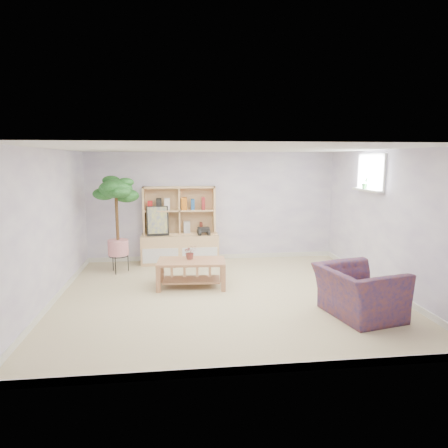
{
  "coord_description": "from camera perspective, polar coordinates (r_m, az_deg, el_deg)",
  "views": [
    {
      "loc": [
        -0.79,
        -6.32,
        2.22
      ],
      "look_at": [
        0.04,
        0.62,
        1.1
      ],
      "focal_mm": 32.0,
      "sensor_mm": 36.0,
      "label": 1
    }
  ],
  "objects": [
    {
      "name": "coffee_table",
      "position": [
        7.13,
        -4.66,
        -7.07
      ],
      "size": [
        1.22,
        0.73,
        0.48
      ],
      "primitive_type": null,
      "rotation": [
        0.0,
        0.0,
        -0.07
      ],
      "color": "#B16B46",
      "rests_on": "floor"
    },
    {
      "name": "window",
      "position": [
        7.77,
        20.32,
        6.91
      ],
      "size": [
        0.1,
        0.98,
        0.68
      ],
      "primitive_type": null,
      "color": "white",
      "rests_on": "walls"
    },
    {
      "name": "floor_tree",
      "position": [
        8.13,
        -15.01,
        -0.11
      ],
      "size": [
        0.89,
        0.89,
        1.93
      ],
      "primitive_type": null,
      "rotation": [
        0.0,
        0.0,
        0.3
      ],
      "color": "#154013",
      "rests_on": "floor"
    },
    {
      "name": "toy_truck",
      "position": [
        8.63,
        -2.94,
        -0.95
      ],
      "size": [
        0.38,
        0.28,
        0.19
      ],
      "primitive_type": null,
      "rotation": [
        0.0,
        0.0,
        0.11
      ],
      "color": "black",
      "rests_on": "storage_unit"
    },
    {
      "name": "baseboard",
      "position": [
        6.73,
        0.33,
        -9.72
      ],
      "size": [
        5.5,
        5.0,
        0.1
      ],
      "primitive_type": null,
      "color": "white",
      "rests_on": "floor"
    },
    {
      "name": "floor",
      "position": [
        6.75,
        0.33,
        -10.12
      ],
      "size": [
        5.5,
        5.0,
        0.01
      ],
      "primitive_type": "cube",
      "color": "#C8BB84",
      "rests_on": "ground"
    },
    {
      "name": "armchair",
      "position": [
        6.09,
        18.72,
        -8.73
      ],
      "size": [
        1.17,
        1.28,
        0.81
      ],
      "primitive_type": "imported",
      "rotation": [
        0.0,
        0.0,
        1.79
      ],
      "color": "navy",
      "rests_on": "floor"
    },
    {
      "name": "storage_unit",
      "position": [
        8.68,
        -6.35,
        -0.18
      ],
      "size": [
        1.66,
        0.56,
        1.66
      ],
      "primitive_type": null,
      "color": "tan",
      "rests_on": "floor"
    },
    {
      "name": "walls",
      "position": [
        6.45,
        0.34,
        -0.01
      ],
      "size": [
        5.51,
        5.01,
        2.4
      ],
      "color": "white",
      "rests_on": "floor"
    },
    {
      "name": "table_plant",
      "position": [
        7.12,
        -4.87,
        -4.02
      ],
      "size": [
        0.27,
        0.25,
        0.25
      ],
      "primitive_type": "imported",
      "rotation": [
        0.0,
        0.0,
        0.27
      ],
      "color": "#266226",
      "rests_on": "coffee_table"
    },
    {
      "name": "window_sill",
      "position": [
        7.76,
        19.79,
        4.56
      ],
      "size": [
        0.14,
        1.0,
        0.04
      ],
      "primitive_type": "cube",
      "color": "white",
      "rests_on": "walls"
    },
    {
      "name": "sill_plant",
      "position": [
        7.85,
        19.47,
        5.55
      ],
      "size": [
        0.14,
        0.13,
        0.21
      ],
      "primitive_type": "imported",
      "rotation": [
        0.0,
        0.0,
        0.32
      ],
      "color": "#154013",
      "rests_on": "window_sill"
    },
    {
      "name": "ceiling",
      "position": [
        6.37,
        0.35,
        10.7
      ],
      "size": [
        5.5,
        5.0,
        0.01
      ],
      "primitive_type": "cube",
      "color": "white",
      "rests_on": "walls"
    },
    {
      "name": "poster",
      "position": [
        8.61,
        -9.46,
        0.42
      ],
      "size": [
        0.47,
        0.16,
        0.64
      ],
      "primitive_type": null,
      "rotation": [
        0.0,
        0.0,
        0.12
      ],
      "color": "#FFF439",
      "rests_on": "storage_unit"
    }
  ]
}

